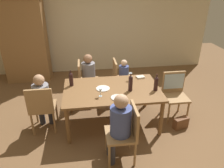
# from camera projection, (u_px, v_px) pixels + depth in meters

# --- Properties ---
(ground_plane) EXTENTS (10.00, 10.00, 0.00)m
(ground_plane) POSITION_uv_depth(u_px,v_px,m) (112.00, 122.00, 4.20)
(ground_plane) COLOR brown
(rear_room_partition) EXTENTS (6.40, 0.12, 2.70)m
(rear_room_partition) POSITION_uv_depth(u_px,v_px,m) (99.00, 24.00, 6.03)
(rear_room_partition) COLOR beige
(rear_room_partition) RESTS_ON ground_plane
(armoire_cabinet) EXTENTS (1.18, 0.62, 2.18)m
(armoire_cabinet) POSITION_uv_depth(u_px,v_px,m) (25.00, 40.00, 5.51)
(armoire_cabinet) COLOR olive
(armoire_cabinet) RESTS_ON ground_plane
(dining_table) EXTENTS (1.74, 1.10, 0.74)m
(dining_table) POSITION_uv_depth(u_px,v_px,m) (112.00, 93.00, 3.91)
(dining_table) COLOR brown
(dining_table) RESTS_ON ground_plane
(chair_near) EXTENTS (0.44, 0.44, 0.92)m
(chair_near) POSITION_uv_depth(u_px,v_px,m) (126.00, 130.00, 3.15)
(chair_near) COLOR #A87F51
(chair_near) RESTS_ON ground_plane
(chair_far_left) EXTENTS (0.44, 0.44, 0.92)m
(chair_far_left) POSITION_uv_depth(u_px,v_px,m) (85.00, 79.00, 4.73)
(chair_far_left) COLOR #A87F51
(chair_far_left) RESTS_ON ground_plane
(chair_left_end) EXTENTS (0.44, 0.44, 0.92)m
(chair_left_end) POSITION_uv_depth(u_px,v_px,m) (42.00, 106.00, 3.74)
(chair_left_end) COLOR #A87F51
(chair_left_end) RESTS_ON ground_plane
(chair_far_right) EXTENTS (0.44, 0.44, 0.92)m
(chair_far_right) POSITION_uv_depth(u_px,v_px,m) (120.00, 77.00, 4.82)
(chair_far_right) COLOR #A87F51
(chair_far_right) RESTS_ON ground_plane
(chair_right_end) EXTENTS (0.44, 0.46, 0.92)m
(chair_right_end) POSITION_uv_depth(u_px,v_px,m) (174.00, 88.00, 4.19)
(chair_right_end) COLOR #A87F51
(chair_right_end) RESTS_ON ground_plane
(person_woman_host) EXTENTS (0.35, 0.31, 1.14)m
(person_woman_host) POSITION_uv_depth(u_px,v_px,m) (119.00, 124.00, 3.08)
(person_woman_host) COLOR #33333D
(person_woman_host) RESTS_ON ground_plane
(person_man_bearded) EXTENTS (0.33, 0.29, 1.09)m
(person_man_bearded) POSITION_uv_depth(u_px,v_px,m) (90.00, 74.00, 4.70)
(person_man_bearded) COLOR #33333D
(person_man_bearded) RESTS_ON ground_plane
(person_man_guest) EXTENTS (0.29, 0.33, 1.09)m
(person_man_guest) POSITION_uv_depth(u_px,v_px,m) (42.00, 98.00, 3.79)
(person_man_guest) COLOR #33333D
(person_man_guest) RESTS_ON ground_plane
(person_child_small) EXTENTS (0.25, 0.22, 0.94)m
(person_child_small) POSITION_uv_depth(u_px,v_px,m) (125.00, 75.00, 4.83)
(person_child_small) COLOR #33333D
(person_child_small) RESTS_ON ground_plane
(wine_bottle_tall_green) EXTENTS (0.07, 0.07, 0.33)m
(wine_bottle_tall_green) POSITION_uv_depth(u_px,v_px,m) (131.00, 83.00, 3.75)
(wine_bottle_tall_green) COLOR black
(wine_bottle_tall_green) RESTS_ON dining_table
(wine_bottle_dark_red) EXTENTS (0.07, 0.07, 0.30)m
(wine_bottle_dark_red) POSITION_uv_depth(u_px,v_px,m) (71.00, 79.00, 3.93)
(wine_bottle_dark_red) COLOR black
(wine_bottle_dark_red) RESTS_ON dining_table
(wine_bottle_short_olive) EXTENTS (0.07, 0.07, 0.31)m
(wine_bottle_short_olive) POSITION_uv_depth(u_px,v_px,m) (156.00, 83.00, 3.77)
(wine_bottle_short_olive) COLOR black
(wine_bottle_short_olive) RESTS_ON dining_table
(wine_glass_near_left) EXTENTS (0.07, 0.07, 0.15)m
(wine_glass_near_left) POSITION_uv_depth(u_px,v_px,m) (100.00, 91.00, 3.59)
(wine_glass_near_left) COLOR silver
(wine_glass_near_left) RESTS_ON dining_table
(wine_glass_centre) EXTENTS (0.07, 0.07, 0.15)m
(wine_glass_centre) POSITION_uv_depth(u_px,v_px,m) (130.00, 75.00, 4.16)
(wine_glass_centre) COLOR silver
(wine_glass_centre) RESTS_ON dining_table
(dinner_plate_host) EXTENTS (0.25, 0.25, 0.01)m
(dinner_plate_host) POSITION_uv_depth(u_px,v_px,m) (103.00, 89.00, 3.87)
(dinner_plate_host) COLOR white
(dinner_plate_host) RESTS_ON dining_table
(dinner_plate_guest_left) EXTENTS (0.22, 0.22, 0.01)m
(dinner_plate_guest_left) POSITION_uv_depth(u_px,v_px,m) (117.00, 98.00, 3.58)
(dinner_plate_guest_left) COLOR silver
(dinner_plate_guest_left) RESTS_ON dining_table
(folded_napkin) EXTENTS (0.18, 0.14, 0.03)m
(folded_napkin) POSITION_uv_depth(u_px,v_px,m) (140.00, 77.00, 4.30)
(folded_napkin) COLOR beige
(folded_napkin) RESTS_ON dining_table
(handbag) EXTENTS (0.30, 0.19, 0.22)m
(handbag) POSITION_uv_depth(u_px,v_px,m) (181.00, 123.00, 3.99)
(handbag) COLOR brown
(handbag) RESTS_ON ground_plane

